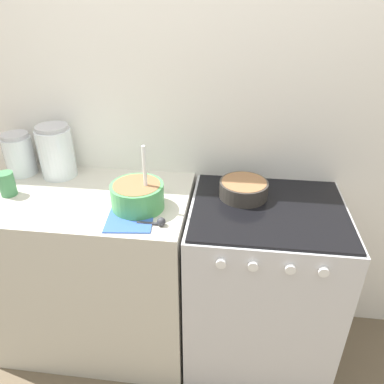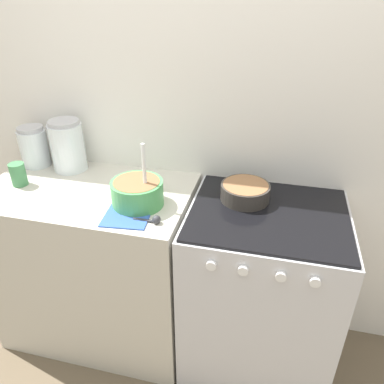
% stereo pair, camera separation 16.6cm
% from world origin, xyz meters
% --- Properties ---
extents(wall_back, '(5.00, 0.05, 2.40)m').
position_xyz_m(wall_back, '(0.00, 0.61, 1.20)').
color(wall_back, white).
rests_on(wall_back, ground_plane).
extents(countertop_cabinet, '(1.00, 0.59, 0.92)m').
position_xyz_m(countertop_cabinet, '(-0.50, 0.29, 0.46)').
color(countertop_cabinet, beige).
rests_on(countertop_cabinet, ground_plane).
extents(stove, '(0.70, 0.61, 0.92)m').
position_xyz_m(stove, '(0.36, 0.29, 0.46)').
color(stove, silver).
rests_on(stove, ground_plane).
extents(mixing_bowl, '(0.23, 0.23, 0.29)m').
position_xyz_m(mixing_bowl, '(-0.21, 0.23, 0.99)').
color(mixing_bowl, '#4CA559').
rests_on(mixing_bowl, countertop_cabinet).
extents(baking_pan, '(0.22, 0.22, 0.08)m').
position_xyz_m(baking_pan, '(0.25, 0.38, 0.96)').
color(baking_pan, '#38332D').
rests_on(baking_pan, stove).
extents(storage_jar_left, '(0.15, 0.15, 0.21)m').
position_xyz_m(storage_jar_left, '(-0.88, 0.48, 1.01)').
color(storage_jar_left, silver).
rests_on(storage_jar_left, countertop_cabinet).
extents(storage_jar_middle, '(0.17, 0.17, 0.26)m').
position_xyz_m(storage_jar_middle, '(-0.68, 0.48, 1.03)').
color(storage_jar_middle, silver).
rests_on(storage_jar_middle, countertop_cabinet).
extents(tin_can, '(0.07, 0.07, 0.11)m').
position_xyz_m(tin_can, '(-0.83, 0.26, 0.98)').
color(tin_can, '#3F7F4C').
rests_on(tin_can, countertop_cabinet).
extents(recipe_page, '(0.22, 0.31, 0.01)m').
position_xyz_m(recipe_page, '(-0.22, 0.18, 0.92)').
color(recipe_page, '#3359B2').
rests_on(recipe_page, countertop_cabinet).
extents(measuring_spoon, '(0.12, 0.04, 0.04)m').
position_xyz_m(measuring_spoon, '(-0.09, 0.10, 0.94)').
color(measuring_spoon, '#333338').
rests_on(measuring_spoon, countertop_cabinet).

